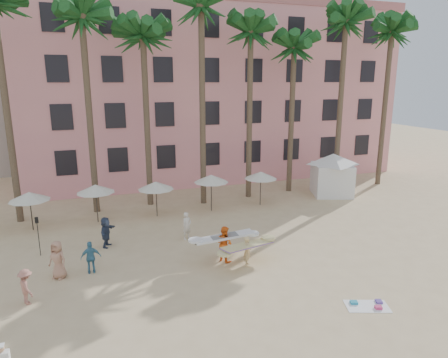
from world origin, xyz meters
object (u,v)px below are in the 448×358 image
carrier_yellow (247,249)px  carrier_white (224,242)px  pink_hotel (209,94)px  cabana (332,171)px

carrier_yellow → carrier_white: (-0.93, 0.94, 0.09)m
pink_hotel → carrier_yellow: bearing=-102.1°
carrier_yellow → carrier_white: size_ratio=1.00×
pink_hotel → carrier_white: (-5.82, -21.83, -6.98)m
cabana → carrier_white: cabana is taller
cabana → carrier_white: 15.59m
cabana → carrier_yellow: size_ratio=1.81×
pink_hotel → carrier_yellow: (-4.89, -22.77, -7.08)m
pink_hotel → carrier_white: pink_hotel is taller
carrier_white → carrier_yellow: bearing=-45.2°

